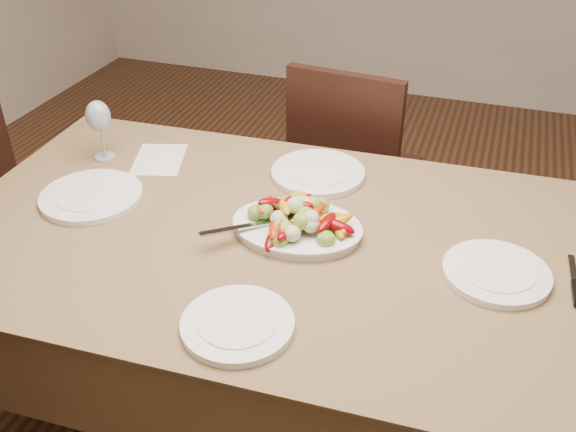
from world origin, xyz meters
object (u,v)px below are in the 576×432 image
(dining_table, at_px, (288,341))
(plate_right, at_px, (496,273))
(plate_far, at_px, (318,173))
(chair_far, at_px, (357,172))
(plate_left, at_px, (92,196))
(serving_platter, at_px, (297,229))
(plate_near, at_px, (238,325))
(wine_glass, at_px, (100,129))

(dining_table, bearing_deg, plate_right, 0.06)
(plate_far, bearing_deg, chair_far, 89.80)
(dining_table, xyz_separation_m, plate_left, (-0.59, -0.01, 0.39))
(serving_platter, relative_size, plate_far, 1.18)
(dining_table, bearing_deg, plate_left, -179.21)
(plate_left, distance_m, plate_right, 1.12)
(serving_platter, relative_size, plate_near, 1.35)
(plate_near, xyz_separation_m, wine_glass, (-0.70, 0.59, 0.09))
(plate_right, bearing_deg, plate_near, -144.83)
(plate_left, bearing_deg, plate_near, -30.73)
(serving_platter, relative_size, plate_left, 1.15)
(serving_platter, bearing_deg, plate_far, 96.45)
(serving_platter, xyz_separation_m, plate_far, (-0.04, 0.31, -0.00))
(dining_table, height_order, plate_far, plate_far)
(plate_left, relative_size, plate_far, 1.02)
(plate_left, relative_size, plate_near, 1.17)
(plate_far, bearing_deg, plate_near, -87.87)
(serving_platter, distance_m, plate_far, 0.31)
(chair_far, height_order, plate_left, chair_far)
(dining_table, distance_m, plate_right, 0.65)
(plate_right, bearing_deg, plate_far, 148.74)
(serving_platter, xyz_separation_m, plate_right, (0.51, -0.02, -0.00))
(dining_table, height_order, chair_far, chair_far)
(plate_right, height_order, wine_glass, wine_glass)
(chair_far, height_order, plate_near, chair_far)
(dining_table, xyz_separation_m, plate_near, (0.01, -0.36, 0.39))
(plate_left, bearing_deg, serving_platter, 2.54)
(chair_far, bearing_deg, plate_far, 95.74)
(chair_far, relative_size, serving_platter, 2.85)
(plate_near, bearing_deg, dining_table, 91.42)
(wine_glass, bearing_deg, serving_platter, -16.01)
(wine_glass, bearing_deg, plate_left, -66.29)
(dining_table, distance_m, chair_far, 0.89)
(serving_platter, distance_m, wine_glass, 0.74)
(plate_near, bearing_deg, plate_left, 149.27)
(plate_far, distance_m, plate_near, 0.69)
(dining_table, relative_size, plate_near, 7.43)
(serving_platter, distance_m, plate_right, 0.51)
(chair_far, bearing_deg, plate_left, 63.24)
(chair_far, xyz_separation_m, plate_near, (0.02, -1.25, 0.29))
(plate_left, bearing_deg, plate_far, 30.57)
(plate_near, bearing_deg, plate_far, 92.13)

